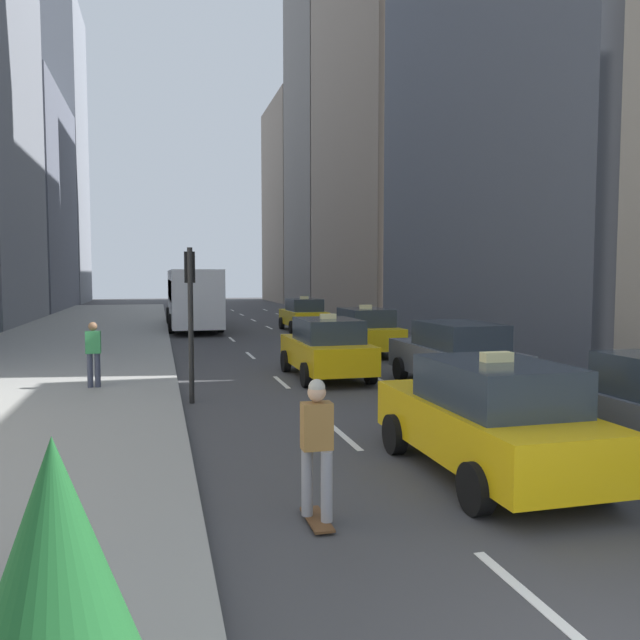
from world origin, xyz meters
name	(u,v)px	position (x,y,z in m)	size (l,w,h in m)	color
sidewalk_left	(78,339)	(-7.00, 27.00, 0.07)	(8.00, 66.00, 0.15)	gray
lane_markings	(305,345)	(2.60, 23.00, 0.01)	(5.72, 56.00, 0.01)	white
building_row_right	(391,93)	(12.00, 37.53, 15.25)	(6.00, 74.20, 37.41)	gray
taxi_lead	(326,348)	(1.20, 14.41, 0.88)	(2.02, 4.40, 1.87)	yellow
taxi_second	(364,331)	(4.00, 19.34, 0.88)	(2.02, 4.40, 1.87)	yellow
taxi_third	(303,315)	(4.00, 29.40, 0.88)	(2.02, 4.40, 1.87)	yellow
taxi_fourth	(488,417)	(1.20, 5.28, 0.88)	(2.02, 4.40, 1.87)	yellow
sedan_black_near	(455,355)	(4.00, 11.89, 0.89)	(2.02, 4.78, 1.75)	#565B66
city_bus	(192,296)	(-1.61, 32.95, 1.79)	(2.80, 11.61, 3.25)	silver
skateboarder	(317,444)	(-1.68, 4.21, 0.96)	(0.36, 0.80, 1.75)	brown
planter_with_shrub	(57,605)	(-4.04, 0.74, 1.15)	(1.00, 1.00, 1.95)	silver
pedestrian_far_walking	(93,351)	(-5.07, 13.64, 1.07)	(0.36, 0.22, 1.65)	#383D51
traffic_light_pole	(190,299)	(-2.75, 11.86, 2.41)	(0.24, 0.42, 3.60)	black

